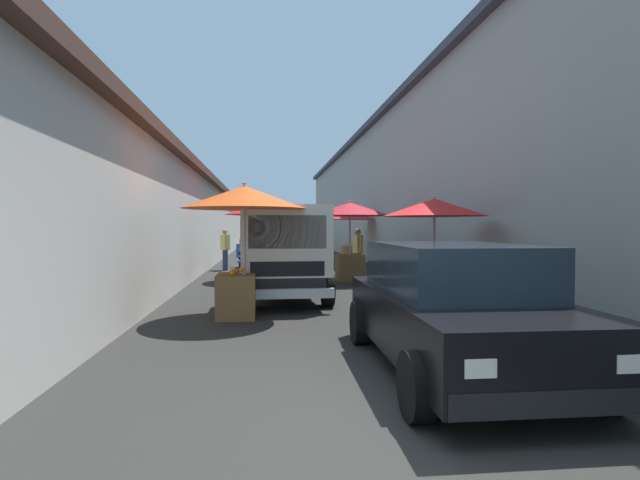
{
  "coord_description": "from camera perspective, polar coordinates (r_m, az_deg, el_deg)",
  "views": [
    {
      "loc": [
        -3.44,
        1.24,
        1.65
      ],
      "look_at": [
        12.28,
        -0.57,
        1.21
      ],
      "focal_mm": 26.45,
      "sensor_mm": 36.0,
      "label": 1
    }
  ],
  "objects": [
    {
      "name": "delivery_truck",
      "position": [
        10.31,
        -4.46,
        -1.8
      ],
      "size": [
        4.95,
        2.05,
        2.08
      ],
      "color": "black",
      "rests_on": "ground"
    },
    {
      "name": "fruit_stall_far_right",
      "position": [
        8.6,
        -9.33,
        2.94
      ],
      "size": [
        2.24,
        2.24,
        2.46
      ],
      "color": "#9E9EA3",
      "rests_on": "ground"
    },
    {
      "name": "building_right_concrete",
      "position": [
        20.92,
        16.57,
        5.71
      ],
      "size": [
        49.8,
        7.5,
        6.33
      ],
      "color": "gray",
      "rests_on": "ground"
    },
    {
      "name": "ground",
      "position": [
        17.07,
        -2.37,
        -3.96
      ],
      "size": [
        90.0,
        90.0,
        0.0
      ],
      "primitive_type": "plane",
      "color": "#282826"
    },
    {
      "name": "hatchback_car",
      "position": [
        5.67,
        15.91,
        -7.7
      ],
      "size": [
        3.94,
        1.97,
        1.45
      ],
      "color": "black",
      "rests_on": "ground"
    },
    {
      "name": "parked_scooter",
      "position": [
        19.06,
        -9.54,
        -2.05
      ],
      "size": [
        1.69,
        0.43,
        1.14
      ],
      "color": "black",
      "rests_on": "ground"
    },
    {
      "name": "fruit_stall_far_left",
      "position": [
        20.84,
        3.63,
        2.33
      ],
      "size": [
        2.43,
        2.43,
        2.47
      ],
      "color": "#9E9EA3",
      "rests_on": "ground"
    },
    {
      "name": "fruit_stall_near_right",
      "position": [
        14.48,
        -6.88,
        2.43
      ],
      "size": [
        2.34,
        2.34,
        2.47
      ],
      "color": "#9E9EA3",
      "rests_on": "ground"
    },
    {
      "name": "fruit_stall_near_left",
      "position": [
        14.18,
        3.63,
        2.36
      ],
      "size": [
        2.46,
        2.46,
        2.46
      ],
      "color": "#9E9EA3",
      "rests_on": "ground"
    },
    {
      "name": "vendor_by_crates",
      "position": [
        15.52,
        4.59,
        -1.11
      ],
      "size": [
        0.63,
        0.27,
        1.6
      ],
      "color": "#232328",
      "rests_on": "ground"
    },
    {
      "name": "vendor_in_shade",
      "position": [
        18.26,
        -11.41,
        -0.78
      ],
      "size": [
        0.57,
        0.39,
        1.58
      ],
      "color": "navy",
      "rests_on": "ground"
    },
    {
      "name": "fruit_stall_mid_lane",
      "position": [
        9.93,
        13.48,
        1.61
      ],
      "size": [
        2.13,
        2.13,
        2.31
      ],
      "color": "#9E9EA3",
      "rests_on": "ground"
    },
    {
      "name": "building_left_whitewash",
      "position": [
        20.02,
        -23.13,
        1.98
      ],
      "size": [
        49.8,
        7.5,
        3.64
      ],
      "color": "beige",
      "rests_on": "ground"
    }
  ]
}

